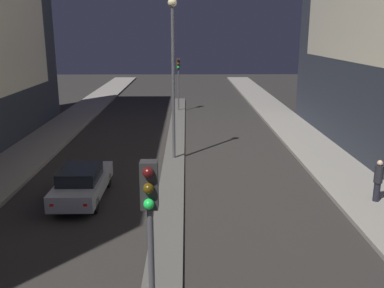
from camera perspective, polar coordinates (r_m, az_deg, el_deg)
name	(u,v)px	position (r m, az deg, el deg)	size (l,w,h in m)	color
median_strip	(175,151)	(24.81, -2.31, -0.94)	(1.12, 38.99, 0.13)	#56544F
traffic_light_near	(150,222)	(8.10, -5.60, -10.33)	(0.32, 0.42, 4.43)	#4C4C51
traffic_light_mid	(178,72)	(36.92, -1.84, 9.53)	(0.32, 0.42, 4.43)	#4C4C51
street_lamp	(173,59)	(22.39, -2.55, 11.24)	(0.46, 0.46, 8.28)	#4C4C51
car_left_lane	(82,183)	(18.29, -14.43, -5.01)	(1.75, 4.51, 1.47)	#B2B2B7
pedestrian_on_right_sidewalk	(378,180)	(18.62, 23.56, -4.36)	(0.34, 0.34, 1.71)	black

